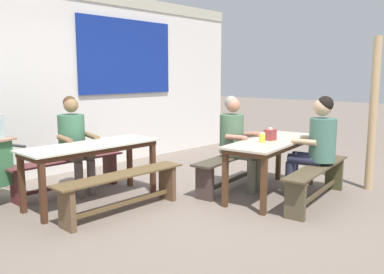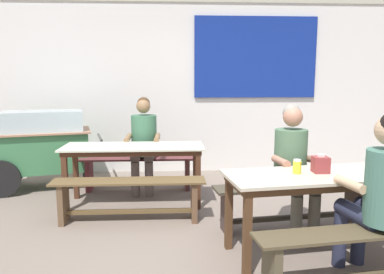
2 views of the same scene
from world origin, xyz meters
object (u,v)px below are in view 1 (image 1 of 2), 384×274
(dining_table_near, at_px, (273,146))
(person_right_near_table, at_px, (236,137))
(bench_far_front, at_px, (122,188))
(bench_near_front, at_px, (317,179))
(tissue_box, at_px, (270,135))
(condiment_jar, at_px, (262,138))
(person_near_front, at_px, (317,141))
(wooden_support_post, at_px, (373,115))
(person_center_facing, at_px, (74,138))
(bench_near_back, at_px, (233,166))
(bench_far_back, at_px, (67,170))
(dining_table_far, at_px, (92,151))

(dining_table_near, distance_m, person_right_near_table, 0.53)
(bench_far_front, distance_m, bench_near_front, 2.36)
(tissue_box, bearing_deg, dining_table_near, -31.78)
(person_right_near_table, relative_size, condiment_jar, 10.49)
(bench_far_front, distance_m, person_near_front, 2.45)
(wooden_support_post, bearing_deg, person_near_front, 159.94)
(person_center_facing, xyz_separation_m, wooden_support_post, (2.84, -2.84, 0.30))
(bench_near_back, xyz_separation_m, tissue_box, (0.04, -0.57, 0.49))
(dining_table_near, distance_m, condiment_jar, 0.29)
(bench_far_back, relative_size, condiment_jar, 13.08)
(bench_far_front, relative_size, person_near_front, 1.25)
(person_center_facing, bearing_deg, condiment_jar, -53.93)
(person_center_facing, distance_m, wooden_support_post, 4.03)
(person_near_front, distance_m, tissue_box, 0.58)
(dining_table_near, relative_size, bench_near_back, 1.08)
(person_center_facing, relative_size, tissue_box, 7.96)
(person_center_facing, height_order, wooden_support_post, wooden_support_post)
(bench_far_back, distance_m, person_center_facing, 0.44)
(bench_near_front, height_order, condiment_jar, condiment_jar)
(bench_far_back, height_order, wooden_support_post, wooden_support_post)
(bench_far_front, height_order, tissue_box, tissue_box)
(bench_far_back, bearing_deg, person_near_front, -52.08)
(bench_far_back, distance_m, bench_near_front, 3.24)
(condiment_jar, bearing_deg, person_near_front, -48.09)
(condiment_jar, bearing_deg, bench_far_front, 150.81)
(bench_far_back, distance_m, bench_near_back, 2.25)
(person_near_front, height_order, wooden_support_post, wooden_support_post)
(bench_near_front, bearing_deg, dining_table_far, 132.39)
(bench_far_back, relative_size, tissue_box, 9.86)
(dining_table_far, relative_size, bench_near_front, 1.00)
(dining_table_far, distance_m, dining_table_near, 2.31)
(person_right_near_table, height_order, tissue_box, person_right_near_table)
(condiment_jar, xyz_separation_m, wooden_support_post, (1.39, -0.85, 0.25))
(dining_table_far, xyz_separation_m, dining_table_near, (1.79, -1.46, 0.00))
(person_center_facing, bearing_deg, wooden_support_post, -44.98)
(tissue_box, relative_size, condiment_jar, 1.33)
(bench_far_front, height_order, person_right_near_table, person_right_near_table)
(bench_near_back, xyz_separation_m, person_center_facing, (-1.63, 1.40, 0.42))
(bench_near_back, height_order, tissue_box, tissue_box)
(condiment_jar, height_order, wooden_support_post, wooden_support_post)
(person_right_near_table, distance_m, condiment_jar, 0.53)
(bench_far_front, bearing_deg, tissue_box, -25.54)
(bench_far_front, bearing_deg, bench_near_back, -8.93)
(dining_table_near, distance_m, bench_far_front, 2.01)
(person_near_front, relative_size, condiment_jar, 10.73)
(dining_table_near, relative_size, bench_near_front, 1.05)
(wooden_support_post, bearing_deg, person_right_near_table, 132.63)
(dining_table_near, bearing_deg, person_near_front, -68.29)
(bench_far_front, bearing_deg, dining_table_near, -25.68)
(dining_table_near, height_order, person_center_facing, person_center_facing)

